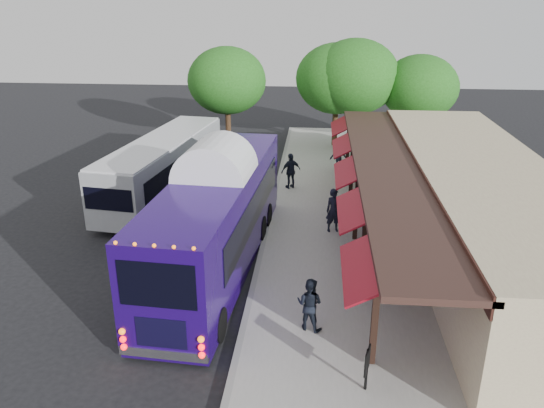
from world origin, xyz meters
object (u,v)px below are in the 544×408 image
at_px(ped_a, 334,210).
at_px(coach_bus, 217,214).
at_px(city_bus, 164,165).
at_px(sign_board, 367,363).
at_px(ped_c, 291,171).
at_px(ped_d, 339,156).
at_px(ped_b, 310,304).

bearing_deg(ped_a, coach_bus, -158.66).
distance_m(city_bus, sign_board, 16.61).
bearing_deg(ped_a, ped_c, 96.44).
bearing_deg(city_bus, ped_c, 19.34).
bearing_deg(ped_c, coach_bus, 44.35).
bearing_deg(sign_board, ped_d, 106.47).
relative_size(ped_c, sign_board, 1.54).
bearing_deg(coach_bus, sign_board, -48.81).
distance_m(coach_bus, sign_board, 8.37).
height_order(ped_b, ped_c, ped_c).
distance_m(coach_bus, ped_a, 5.51).
xyz_separation_m(ped_b, ped_c, (-1.24, 12.62, 0.09)).
relative_size(ped_b, sign_board, 1.39).
distance_m(city_bus, ped_d, 10.16).
bearing_deg(ped_d, city_bus, 39.03).
bearing_deg(sign_board, ped_b, 136.28).
bearing_deg(ped_d, ped_b, 96.32).
bearing_deg(city_bus, ped_a, -17.75).
relative_size(city_bus, ped_b, 6.70).
height_order(city_bus, sign_board, city_bus).
height_order(city_bus, ped_a, city_bus).
bearing_deg(city_bus, ped_b, -48.35).
relative_size(ped_b, ped_d, 1.02).
relative_size(coach_bus, ped_b, 7.35).
bearing_deg(sign_board, coach_bus, 143.05).
relative_size(city_bus, ped_d, 6.81).
bearing_deg(ped_c, sign_board, 69.29).
bearing_deg(ped_b, sign_board, 141.25).
bearing_deg(coach_bus, ped_c, 79.46).
bearing_deg(coach_bus, ped_a, 40.63).
relative_size(coach_bus, ped_d, 7.47).
bearing_deg(sign_board, ped_a, 109.70).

